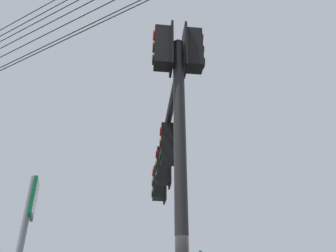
% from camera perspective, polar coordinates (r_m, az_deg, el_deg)
% --- Properties ---
extents(signal_mast_assembly, '(2.96, 5.20, 6.48)m').
position_cam_1_polar(signal_mast_assembly, '(7.25, 0.39, -2.75)').
color(signal_mast_assembly, black).
rests_on(signal_mast_assembly, ground).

